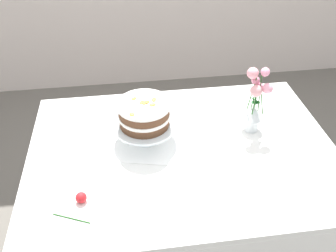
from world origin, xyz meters
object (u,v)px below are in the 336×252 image
(flower_vase, at_px, (255,104))
(fallen_rose, at_px, (81,198))
(cake_stand, at_px, (145,127))
(layer_cake, at_px, (144,113))
(dining_table, at_px, (183,167))

(flower_vase, distance_m, fallen_rose, 0.88)
(cake_stand, xyz_separation_m, fallen_rose, (-0.28, -0.34, -0.06))
(cake_stand, xyz_separation_m, flower_vase, (0.51, 0.01, 0.07))
(layer_cake, xyz_separation_m, fallen_rose, (-0.28, -0.34, -0.14))
(flower_vase, bearing_deg, layer_cake, -178.54)
(fallen_rose, bearing_deg, dining_table, 27.29)
(layer_cake, height_order, fallen_rose, layer_cake)
(fallen_rose, bearing_deg, flower_vase, 23.73)
(dining_table, distance_m, cake_stand, 0.26)
(dining_table, relative_size, layer_cake, 5.95)
(dining_table, bearing_deg, fallen_rose, -152.71)
(flower_vase, relative_size, fallen_rose, 2.38)
(dining_table, distance_m, flower_vase, 0.44)
(cake_stand, relative_size, layer_cake, 1.23)
(layer_cake, xyz_separation_m, flower_vase, (0.51, 0.01, -0.01))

